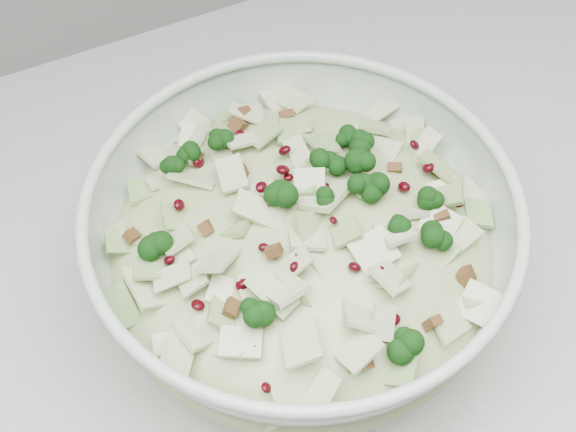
% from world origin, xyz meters
% --- Properties ---
extents(mixing_bowl, '(0.40, 0.40, 0.13)m').
position_xyz_m(mixing_bowl, '(0.65, 1.60, 0.97)').
color(mixing_bowl, silver).
rests_on(mixing_bowl, counter).
extents(salad, '(0.31, 0.31, 0.13)m').
position_xyz_m(salad, '(0.65, 1.60, 0.99)').
color(salad, '#B3C587').
rests_on(salad, mixing_bowl).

